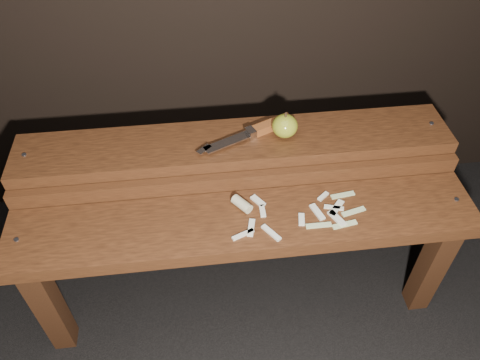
{
  "coord_description": "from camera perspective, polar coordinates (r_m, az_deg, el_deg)",
  "views": [
    {
      "loc": [
        -0.1,
        -0.8,
        1.33
      ],
      "look_at": [
        0.0,
        0.06,
        0.45
      ],
      "focal_mm": 35.0,
      "sensor_mm": 36.0,
      "label": 1
    }
  ],
  "objects": [
    {
      "name": "apple_scraps",
      "position": [
        1.2,
        5.17,
        -3.78
      ],
      "size": [
        0.35,
        0.16,
        0.03
      ],
      "color": "beige",
      "rests_on": "bench_front_tier"
    },
    {
      "name": "apple",
      "position": [
        1.28,
        5.49,
        6.57
      ],
      "size": [
        0.07,
        0.07,
        0.08
      ],
      "color": "olive",
      "rests_on": "bench_rear_tier"
    },
    {
      "name": "bench_rear_tier",
      "position": [
        1.34,
        -0.54,
        2.11
      ],
      "size": [
        1.2,
        0.21,
        0.5
      ],
      "color": "#32190C",
      "rests_on": "ground"
    },
    {
      "name": "ground",
      "position": [
        1.56,
        0.27,
        -13.33
      ],
      "size": [
        60.0,
        60.0,
        0.0
      ],
      "primitive_type": "plane",
      "color": "black"
    },
    {
      "name": "bench_front_tier",
      "position": [
        1.23,
        0.67,
        -7.17
      ],
      "size": [
        1.2,
        0.2,
        0.42
      ],
      "color": "#32190C",
      "rests_on": "ground"
    },
    {
      "name": "knife",
      "position": [
        1.3,
        2.54,
        6.2
      ],
      "size": [
        0.28,
        0.14,
        0.03
      ],
      "color": "brown",
      "rests_on": "bench_rear_tier"
    }
  ]
}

